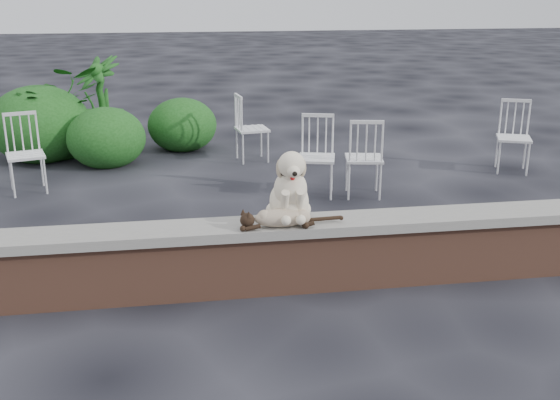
{
  "coord_description": "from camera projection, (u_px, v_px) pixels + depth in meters",
  "views": [
    {
      "loc": [
        -1.45,
        -4.88,
        2.4
      ],
      "look_at": [
        -0.65,
        0.2,
        0.7
      ],
      "focal_mm": 42.27,
      "sensor_mm": 36.0,
      "label": 1
    }
  ],
  "objects": [
    {
      "name": "chair_a",
      "position": [
        25.0,
        154.0,
        7.81
      ],
      "size": [
        0.69,
        0.69,
        0.94
      ],
      "primitive_type": null,
      "rotation": [
        0.0,
        0.0,
        0.28
      ],
      "color": "white",
      "rests_on": "ground"
    },
    {
      "name": "shrubbery",
      "position": [
        88.0,
        128.0,
        9.34
      ],
      "size": [
        3.2,
        1.74,
        1.11
      ],
      "color": "#164714",
      "rests_on": "ground"
    },
    {
      "name": "ground",
      "position": [
        360.0,
        282.0,
        5.55
      ],
      "size": [
        60.0,
        60.0,
        0.0
      ],
      "primitive_type": "plane",
      "color": "black",
      "rests_on": "ground"
    },
    {
      "name": "capstone",
      "position": [
        363.0,
        222.0,
        5.38
      ],
      "size": [
        6.2,
        0.4,
        0.08
      ],
      "primitive_type": "cube",
      "color": "slate",
      "rests_on": "brick_wall"
    },
    {
      "name": "chair_c",
      "position": [
        364.0,
        157.0,
        7.67
      ],
      "size": [
        0.65,
        0.65,
        0.94
      ],
      "primitive_type": null,
      "rotation": [
        0.0,
        0.0,
        2.95
      ],
      "color": "white",
      "rests_on": "ground"
    },
    {
      "name": "chair_e",
      "position": [
        252.0,
        128.0,
        9.2
      ],
      "size": [
        0.63,
        0.63,
        0.94
      ],
      "primitive_type": null,
      "rotation": [
        0.0,
        0.0,
        1.71
      ],
      "color": "white",
      "rests_on": "ground"
    },
    {
      "name": "cat",
      "position": [
        282.0,
        216.0,
        5.15
      ],
      "size": [
        0.99,
        0.26,
        0.17
      ],
      "primitive_type": null,
      "rotation": [
        0.0,
        0.0,
        -0.02
      ],
      "color": "tan",
      "rests_on": "capstone"
    },
    {
      "name": "brick_wall",
      "position": [
        361.0,
        255.0,
        5.47
      ],
      "size": [
        6.0,
        0.3,
        0.5
      ],
      "primitive_type": "cube",
      "color": "brown",
      "rests_on": "ground"
    },
    {
      "name": "dog",
      "position": [
        289.0,
        184.0,
        5.23
      ],
      "size": [
        0.41,
        0.53,
        0.61
      ],
      "primitive_type": null,
      "rotation": [
        0.0,
        0.0,
        -0.02
      ],
      "color": "beige",
      "rests_on": "capstone"
    },
    {
      "name": "potted_plant_a",
      "position": [
        59.0,
        111.0,
        9.39
      ],
      "size": [
        1.48,
        1.4,
        1.31
      ],
      "primitive_type": "imported",
      "rotation": [
        0.0,
        0.0,
        0.39
      ],
      "color": "#164714",
      "rests_on": "ground"
    },
    {
      "name": "chair_b",
      "position": [
        317.0,
        157.0,
        7.69
      ],
      "size": [
        0.68,
        0.68,
        0.94
      ],
      "primitive_type": null,
      "rotation": [
        0.0,
        0.0,
        -0.25
      ],
      "color": "white",
      "rests_on": "ground"
    },
    {
      "name": "chair_d",
      "position": [
        514.0,
        137.0,
        8.66
      ],
      "size": [
        0.73,
        0.73,
        0.94
      ],
      "primitive_type": null,
      "rotation": [
        0.0,
        0.0,
        -0.39
      ],
      "color": "white",
      "rests_on": "ground"
    },
    {
      "name": "potted_plant_b",
      "position": [
        100.0,
        103.0,
        9.83
      ],
      "size": [
        1.09,
        1.09,
        1.38
      ],
      "primitive_type": "imported",
      "rotation": [
        0.0,
        0.0,
        -0.86
      ],
      "color": "#164714",
      "rests_on": "ground"
    }
  ]
}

